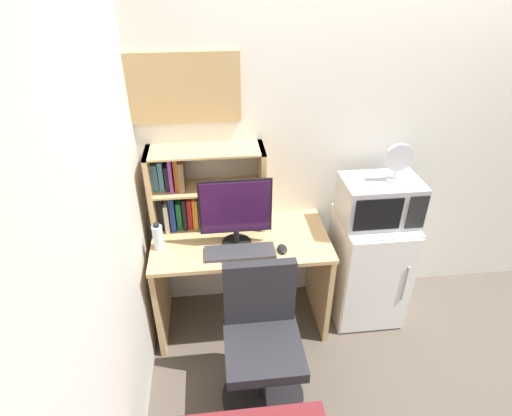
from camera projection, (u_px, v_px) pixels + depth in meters
wall_back at (429, 136)px, 2.92m from camera, size 6.40×0.04×2.60m
wall_left at (67, 350)px, 1.35m from camera, size 0.04×4.40×2.60m
desk at (241, 266)px, 2.92m from camera, size 1.18×0.61×0.77m
hutch_bookshelf at (193, 192)px, 2.79m from camera, size 0.76×0.25×0.57m
monitor at (236, 211)px, 2.61m from camera, size 0.46×0.19×0.47m
keyboard at (240, 252)px, 2.65m from camera, size 0.45×0.16×0.02m
computer_mouse at (282, 249)px, 2.67m from camera, size 0.06×0.10×0.03m
water_bottle at (158, 237)px, 2.65m from camera, size 0.07×0.07×0.19m
mini_fridge at (368, 267)px, 3.08m from camera, size 0.49×0.50×0.84m
microwave at (379, 200)px, 2.78m from camera, size 0.51×0.35×0.30m
desk_fan at (398, 161)px, 2.63m from camera, size 0.18×0.11×0.26m
desk_chair at (262, 347)px, 2.47m from camera, size 0.51×0.51×0.93m
wall_corkboard at (177, 89)px, 2.52m from camera, size 0.77×0.02×0.43m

